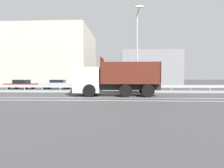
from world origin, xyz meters
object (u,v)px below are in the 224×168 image
object	(u,v)px
dump_truck	(106,81)
street_lamp_1	(137,48)
parked_car_2	(21,84)
median_road_sign	(155,81)
parked_car_3	(57,84)

from	to	relation	value
dump_truck	street_lamp_1	distance (m)	5.60
dump_truck	parked_car_2	bearing A→B (deg)	55.67
median_road_sign	parked_car_3	size ratio (longest dim) A/B	0.52
median_road_sign	parked_car_3	world-z (taller)	median_road_sign
parked_car_2	parked_car_3	size ratio (longest dim) A/B	0.92
parked_car_2	parked_car_3	world-z (taller)	parked_car_3
median_road_sign	parked_car_3	bearing A→B (deg)	157.26
dump_truck	median_road_sign	bearing A→B (deg)	-54.11
dump_truck	street_lamp_1	bearing A→B (deg)	-42.54
dump_truck	median_road_sign	distance (m)	6.13
street_lamp_1	parked_car_3	xyz separation A→B (m)	(-10.61, 5.59, -3.99)
street_lamp_1	median_road_sign	bearing A→B (deg)	9.10
median_road_sign	parked_car_3	distance (m)	13.66
parked_car_2	median_road_sign	bearing A→B (deg)	-103.96
parked_car_2	parked_car_3	xyz separation A→B (m)	(5.22, -0.05, 0.02)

